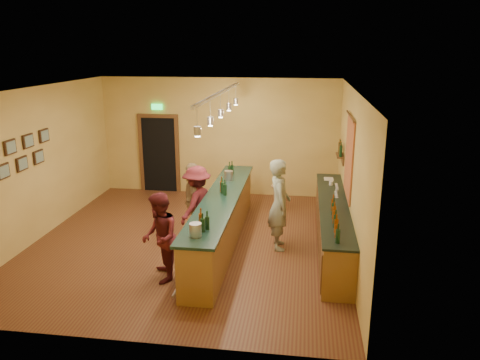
# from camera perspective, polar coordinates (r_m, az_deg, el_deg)

# --- Properties ---
(floor) EXTENTS (7.00, 7.00, 0.00)m
(floor) POSITION_cam_1_polar(r_m,az_deg,el_deg) (10.06, -6.15, -7.52)
(floor) COLOR #542718
(floor) RESTS_ON ground
(ceiling) EXTENTS (6.50, 7.00, 0.02)m
(ceiling) POSITION_cam_1_polar(r_m,az_deg,el_deg) (9.26, -6.74, 10.95)
(ceiling) COLOR silver
(ceiling) RESTS_ON wall_back
(wall_back) EXTENTS (6.50, 0.02, 3.20)m
(wall_back) POSITION_cam_1_polar(r_m,az_deg,el_deg) (12.87, -2.60, 5.26)
(wall_back) COLOR #BB9846
(wall_back) RESTS_ON floor
(wall_front) EXTENTS (6.50, 0.02, 3.20)m
(wall_front) POSITION_cam_1_polar(r_m,az_deg,el_deg) (6.37, -14.20, -6.64)
(wall_front) COLOR #BB9846
(wall_front) RESTS_ON floor
(wall_left) EXTENTS (0.02, 7.00, 3.20)m
(wall_left) POSITION_cam_1_polar(r_m,az_deg,el_deg) (10.80, -23.40, 1.84)
(wall_left) COLOR #BB9846
(wall_left) RESTS_ON floor
(wall_right) EXTENTS (0.02, 7.00, 3.20)m
(wall_right) POSITION_cam_1_polar(r_m,az_deg,el_deg) (9.29, 13.39, 0.60)
(wall_right) COLOR #BB9846
(wall_right) RESTS_ON floor
(doorway) EXTENTS (1.15, 0.09, 2.48)m
(doorway) POSITION_cam_1_polar(r_m,az_deg,el_deg) (13.35, -9.80, 3.36)
(doorway) COLOR black
(doorway) RESTS_ON wall_back
(tapestry) EXTENTS (0.03, 1.40, 1.60)m
(tapestry) POSITION_cam_1_polar(r_m,az_deg,el_deg) (9.61, 13.16, 2.67)
(tapestry) COLOR #A62124
(tapestry) RESTS_ON wall_right
(bottle_shelf) EXTENTS (0.17, 0.55, 0.54)m
(bottle_shelf) POSITION_cam_1_polar(r_m,az_deg,el_deg) (11.11, 12.17, 3.52)
(bottle_shelf) COLOR #523118
(bottle_shelf) RESTS_ON wall_right
(picture_grid) EXTENTS (0.06, 2.20, 0.70)m
(picture_grid) POSITION_cam_1_polar(r_m,az_deg,el_deg) (10.09, -25.58, 2.70)
(picture_grid) COLOR #382111
(picture_grid) RESTS_ON wall_left
(back_counter) EXTENTS (0.60, 4.55, 1.27)m
(back_counter) POSITION_cam_1_polar(r_m,az_deg,el_deg) (9.78, 11.24, -5.36)
(back_counter) COLOR olive
(back_counter) RESTS_ON floor
(tasting_bar) EXTENTS (0.74, 5.10, 1.38)m
(tasting_bar) POSITION_cam_1_polar(r_m,az_deg,el_deg) (9.69, -2.24, -4.51)
(tasting_bar) COLOR olive
(tasting_bar) RESTS_ON floor
(pendant_track) EXTENTS (0.11, 4.60, 0.50)m
(pendant_track) POSITION_cam_1_polar(r_m,az_deg,el_deg) (9.13, -2.39, 9.60)
(pendant_track) COLOR silver
(pendant_track) RESTS_ON ceiling
(bartender) EXTENTS (0.55, 0.75, 1.87)m
(bartender) POSITION_cam_1_polar(r_m,az_deg,el_deg) (9.45, 4.83, -2.98)
(bartender) COLOR gray
(bartender) RESTS_ON floor
(customer_a) EXTENTS (0.83, 0.93, 1.60)m
(customer_a) POSITION_cam_1_polar(r_m,az_deg,el_deg) (8.30, -9.76, -6.93)
(customer_a) COLOR #59191E
(customer_a) RESTS_ON floor
(customer_b) EXTENTS (0.63, 1.04, 1.65)m
(customer_b) POSITION_cam_1_polar(r_m,az_deg,el_deg) (10.06, -5.75, -2.46)
(customer_b) COLOR #997A51
(customer_b) RESTS_ON floor
(customer_c) EXTENTS (0.92, 1.19, 1.62)m
(customer_c) POSITION_cam_1_polar(r_m,az_deg,el_deg) (9.87, -5.23, -2.90)
(customer_c) COLOR #59191E
(customer_c) RESTS_ON floor
(bar_stool) EXTENTS (0.32, 0.32, 0.67)m
(bar_stool) POSITION_cam_1_polar(r_m,az_deg,el_deg) (11.67, 4.59, -1.36)
(bar_stool) COLOR #986644
(bar_stool) RESTS_ON floor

